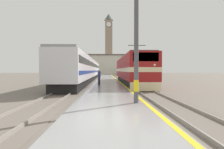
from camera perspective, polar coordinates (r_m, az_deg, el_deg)
The scene contains 10 objects.
ground_plane at distance 36.56m, azimuth -1.58°, elevation -1.69°, with size 200.00×200.00×0.00m, color #70665B.
platform at distance 31.56m, azimuth -1.52°, elevation -1.94°, with size 3.89×140.00×0.26m.
rail_track_near at distance 31.77m, azimuth 4.41°, elevation -2.11°, with size 2.83×140.00×0.16m.
rail_track_far at distance 31.77m, azimuth -8.42°, elevation -2.12°, with size 2.83×140.00×0.16m.
locomotive_train at distance 24.80m, azimuth 6.21°, elevation 1.43°, with size 2.92×18.54×4.85m.
passenger_train at distance 33.38m, azimuth -8.11°, elevation 1.63°, with size 2.92×39.92×3.92m.
catenary_mast at distance 9.42m, azimuth 8.45°, elevation 14.75°, with size 2.26×0.26×7.78m.
person_on_platform at distance 20.40m, azimuth -4.23°, elevation -0.73°, with size 0.34×0.34×1.80m.
clock_tower at distance 87.45m, azimuth -1.09°, elevation 10.38°, with size 4.37×4.37×29.73m.
station_building at distance 74.97m, azimuth 0.47°, elevation 3.17°, with size 22.25×9.01×8.55m.
Camera 1 is at (-0.25, -6.51, 1.96)m, focal length 28.00 mm.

